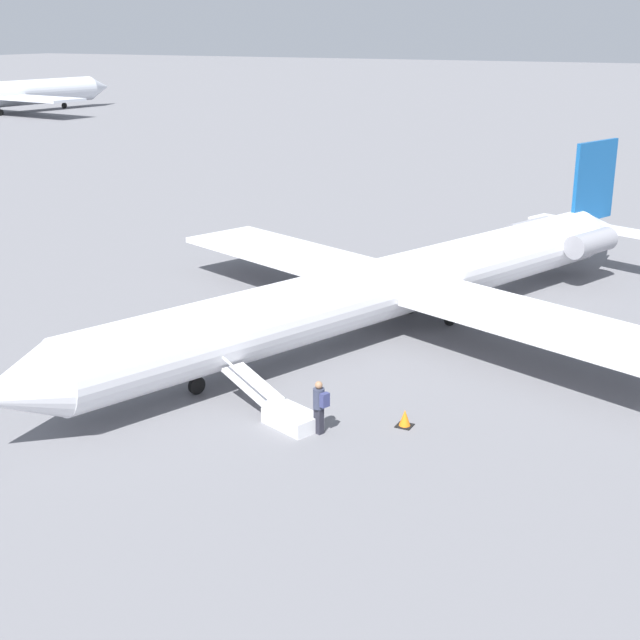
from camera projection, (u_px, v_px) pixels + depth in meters
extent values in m
plane|color=slate|center=(384.00, 334.00, 36.79)|extent=(600.00, 600.00, 0.00)
cylinder|color=silver|center=(385.00, 288.00, 36.17)|extent=(27.85, 12.42, 2.53)
cone|color=silver|center=(13.00, 390.00, 26.04)|extent=(3.47, 3.29, 2.48)
cone|color=silver|center=(596.00, 230.00, 46.46)|extent=(3.94, 3.47, 2.48)
cube|color=#145193|center=(594.00, 181.00, 45.21)|extent=(3.39, 1.42, 4.04)
cube|color=silver|center=(594.00, 226.00, 46.19)|extent=(3.89, 7.16, 0.13)
cube|color=silver|center=(560.00, 328.00, 32.04)|extent=(8.01, 12.74, 0.25)
cube|color=silver|center=(294.00, 255.00, 42.27)|extent=(8.01, 12.74, 0.25)
cylinder|color=gray|center=(591.00, 243.00, 42.94)|extent=(3.24, 2.12, 1.14)
cylinder|color=gray|center=(529.00, 231.00, 45.42)|extent=(3.24, 2.12, 1.14)
cylinder|color=black|center=(197.00, 385.00, 30.68)|extent=(0.64, 0.36, 0.63)
cylinder|color=gray|center=(196.00, 374.00, 30.55)|extent=(0.11, 0.11, 0.20)
cylinder|color=black|center=(450.00, 318.00, 37.74)|extent=(0.64, 0.36, 0.63)
cylinder|color=gray|center=(451.00, 309.00, 37.61)|extent=(0.11, 0.11, 0.20)
cylinder|color=black|center=(410.00, 306.00, 39.33)|extent=(0.64, 0.36, 0.63)
cylinder|color=gray|center=(410.00, 298.00, 39.20)|extent=(0.11, 0.11, 0.20)
cylinder|color=silver|center=(9.00, 94.00, 128.86)|extent=(30.80, 7.10, 3.60)
cone|color=silver|center=(99.00, 87.00, 142.52)|extent=(4.34, 3.96, 3.53)
cube|color=silver|center=(39.00, 99.00, 123.41)|extent=(7.20, 13.43, 0.36)
cylinder|color=black|center=(64.00, 106.00, 137.45)|extent=(0.91, 0.32, 0.89)
cylinder|color=gray|center=(64.00, 102.00, 137.27)|extent=(0.16, 0.16, 0.28)
cylinder|color=black|center=(1.00, 113.00, 126.33)|extent=(0.91, 0.32, 0.89)
cylinder|color=gray|center=(0.00, 108.00, 126.14)|extent=(0.16, 0.16, 0.28)
cube|color=silver|center=(292.00, 419.00, 28.22)|extent=(1.66, 2.07, 0.50)
cube|color=silver|center=(253.00, 385.00, 29.44)|extent=(1.62, 2.41, 0.75)
cube|color=silver|center=(241.00, 374.00, 28.99)|extent=(0.83, 2.10, 0.69)
cube|color=#23232D|center=(319.00, 421.00, 27.68)|extent=(0.29, 0.33, 0.85)
cylinder|color=#33384C|center=(319.00, 398.00, 27.45)|extent=(0.36, 0.36, 0.65)
sphere|color=#936B4C|center=(319.00, 385.00, 27.31)|extent=(0.24, 0.24, 0.24)
cube|color=navy|center=(325.00, 400.00, 27.25)|extent=(0.33, 0.27, 0.44)
cube|color=black|center=(405.00, 426.00, 28.29)|extent=(0.51, 0.51, 0.03)
cone|color=orange|center=(405.00, 418.00, 28.21)|extent=(0.39, 0.39, 0.56)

